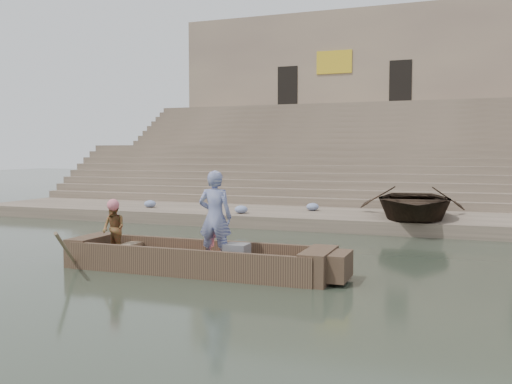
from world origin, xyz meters
The scene contains 13 objects.
ground centered at (0.00, 0.00, 0.00)m, with size 120.00×120.00×0.00m, color #273024.
lower_landing centered at (0.00, 8.00, 0.20)m, with size 32.00×4.00×0.40m, color gray.
mid_landing centered at (0.00, 15.50, 1.40)m, with size 32.00×3.00×2.80m, color gray.
upper_landing centered at (0.00, 22.50, 2.60)m, with size 32.00×3.00×5.20m, color gray.
ghat_steps centered at (0.00, 17.19, 1.80)m, with size 32.00×11.00×5.20m.
building_wall centered at (0.00, 26.50, 5.60)m, with size 32.00×5.07×11.20m.
main_rowboat centered at (-3.44, -0.38, 0.11)m, with size 5.00×1.30×0.22m, color brown.
rowboat_trim centered at (-3.24, -0.39, 0.31)m, with size 6.04×2.63×1.81m.
standing_man centered at (-2.99, -0.47, 1.15)m, with size 0.68×0.44×1.86m, color navy.
rowing_man centered at (-5.44, -0.37, 0.79)m, with size 0.55×0.43×1.14m, color #216322.
television centered at (-2.57, -0.38, 0.42)m, with size 0.46×0.42×0.40m.
beached_rowboat centered at (0.19, 7.41, 0.89)m, with size 3.40×4.77×0.99m, color #2D2116.
cloth_bundles centered at (-0.86, 7.42, 0.53)m, with size 17.43×2.15×0.26m.
Camera 1 is at (1.63, -10.63, 2.42)m, focal length 39.49 mm.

